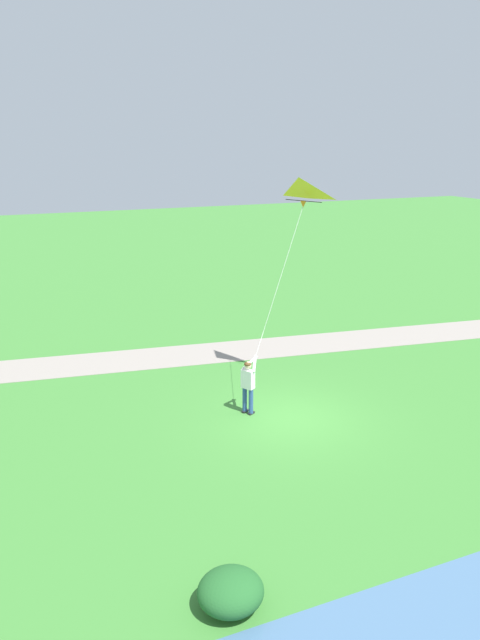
% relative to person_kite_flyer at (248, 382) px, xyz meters
% --- Properties ---
extents(ground_plane, '(120.00, 120.00, 0.00)m').
position_rel_person_kite_flyer_xyz_m(ground_plane, '(-0.89, -1.08, -1.05)').
color(ground_plane, '#3D7F33').
extents(walkway_path, '(6.86, 32.02, 0.02)m').
position_rel_person_kite_flyer_xyz_m(walkway_path, '(5.92, 0.92, -1.04)').
color(walkway_path, gray).
rests_on(walkway_path, ground).
extents(person_kite_flyer, '(0.53, 0.62, 1.83)m').
position_rel_person_kite_flyer_xyz_m(person_kite_flyer, '(0.00, 0.00, 0.00)').
color(person_kite_flyer, '#232328').
rests_on(person_kite_flyer, ground).
extents(flying_kite, '(2.08, 2.61, 5.32)m').
position_rel_person_kite_flyer_xyz_m(flying_kite, '(1.42, -2.37, 5.58)').
color(flying_kite, yellow).
extents(lakeside_shrub, '(1.17, 1.24, 0.73)m').
position_rel_person_kite_flyer_xyz_m(lakeside_shrub, '(-7.37, 3.60, -0.68)').
color(lakeside_shrub, '#236028').
rests_on(lakeside_shrub, ground).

